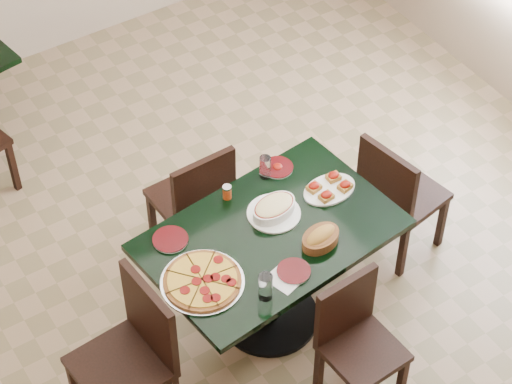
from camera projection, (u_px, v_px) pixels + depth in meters
floor at (246, 282)px, 6.05m from camera, size 5.50×5.50×0.00m
main_table at (270, 255)px, 5.45m from camera, size 1.43×1.01×0.75m
chair_far at (196, 198)px, 5.86m from camera, size 0.42×0.42×0.88m
chair_near at (355, 336)px, 5.22m from camera, size 0.40×0.40×0.81m
chair_right at (396, 193)px, 5.87m from camera, size 0.49×0.49×0.90m
chair_left at (134, 349)px, 5.06m from camera, size 0.48×0.48×0.95m
pepperoni_pizza at (202, 281)px, 5.07m from camera, size 0.43×0.43×0.04m
lasagna_casserole at (274, 208)px, 5.38m from camera, size 0.29×0.29×0.09m
bread_basket at (321, 238)px, 5.24m from camera, size 0.26×0.20×0.10m
bruschetta_platter at (329, 188)px, 5.52m from camera, size 0.32×0.23×0.05m
side_plate_near at (294, 271)px, 5.13m from camera, size 0.18×0.18×0.02m
side_plate_far_r at (278, 167)px, 5.65m from camera, size 0.18×0.18×0.03m
side_plate_far_l at (170, 240)px, 5.28m from camera, size 0.19×0.19×0.02m
napkin_setting at (286, 278)px, 5.11m from camera, size 0.21×0.21×0.01m
water_glass_a at (265, 167)px, 5.57m from camera, size 0.07×0.07×0.14m
water_glass_b at (266, 287)px, 4.97m from camera, size 0.07×0.07×0.16m
pepper_shaker at (227, 192)px, 5.47m from camera, size 0.05×0.05×0.09m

